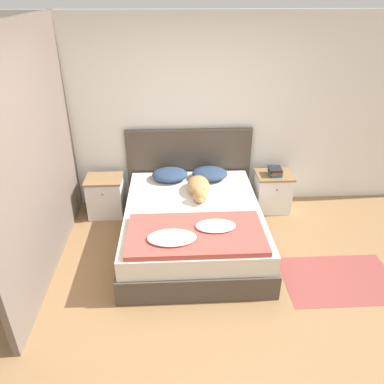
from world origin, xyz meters
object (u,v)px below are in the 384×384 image
nightstand_left (106,196)px  book_stack (275,171)px  pillow_right (210,174)px  nightstand_right (272,192)px  bed (193,226)px  pillow_left (170,175)px  dog (199,187)px

nightstand_left → book_stack: size_ratio=2.72×
pillow_right → book_stack: book_stack is taller
nightstand_right → bed: bearing=-146.7°
bed → pillow_left: 0.86m
bed → pillow_right: (0.27, 0.75, 0.33)m
pillow_right → bed: bearing=-109.6°
nightstand_right → pillow_right: bearing=-179.8°
nightstand_right → pillow_right: size_ratio=1.16×
dog → book_stack: (1.06, 0.39, 0.01)m
nightstand_right → pillow_left: pillow_left is taller
pillow_left → pillow_right: size_ratio=1.00×
nightstand_right → book_stack: (0.00, -0.02, 0.33)m
dog → book_stack: 1.13m
bed → nightstand_left: size_ratio=3.65×
pillow_left → dog: 0.55m
pillow_right → dog: size_ratio=0.69×
pillow_left → pillow_right: (0.53, 0.00, 0.00)m
bed → nightstand_right: nightstand_right is taller
nightstand_left → dog: size_ratio=0.79×
pillow_left → nightstand_left: bearing=179.8°
bed → book_stack: book_stack is taller
pillow_left → pillow_right: bearing=0.0°
nightstand_right → book_stack: size_ratio=2.72×
dog → pillow_left: bearing=131.3°
pillow_left → dog: dog is taller
bed → pillow_left: (-0.27, 0.75, 0.33)m
dog → pillow_right: bearing=66.9°
pillow_right → dog: 0.45m
nightstand_left → book_stack: book_stack is taller
bed → nightstand_left: 1.38m
nightstand_right → pillow_right: pillow_right is taller
bed → pillow_right: 0.86m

